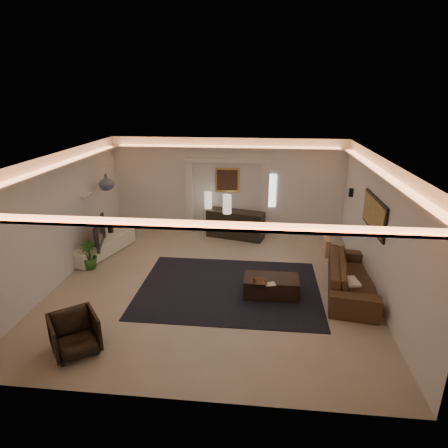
# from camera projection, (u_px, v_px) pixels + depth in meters

# --- Properties ---
(floor) EXTENTS (7.00, 7.00, 0.00)m
(floor) POSITION_uv_depth(u_px,v_px,m) (213.00, 283.00, 8.70)
(floor) COLOR gray
(floor) RESTS_ON ground
(ceiling) EXTENTS (7.00, 7.00, 0.00)m
(ceiling) POSITION_uv_depth(u_px,v_px,m) (211.00, 157.00, 7.74)
(ceiling) COLOR white
(ceiling) RESTS_ON ground
(wall_back) EXTENTS (7.00, 0.00, 7.00)m
(wall_back) POSITION_uv_depth(u_px,v_px,m) (227.00, 186.00, 11.51)
(wall_back) COLOR silver
(wall_back) RESTS_ON ground
(wall_front) EXTENTS (7.00, 0.00, 7.00)m
(wall_front) POSITION_uv_depth(u_px,v_px,m) (176.00, 312.00, 4.94)
(wall_front) COLOR silver
(wall_front) RESTS_ON ground
(wall_left) EXTENTS (0.00, 7.00, 7.00)m
(wall_left) POSITION_uv_depth(u_px,v_px,m) (59.00, 219.00, 8.57)
(wall_left) COLOR silver
(wall_left) RESTS_ON ground
(wall_right) EXTENTS (0.00, 7.00, 7.00)m
(wall_right) POSITION_uv_depth(u_px,v_px,m) (378.00, 230.00, 7.88)
(wall_right) COLOR silver
(wall_right) RESTS_ON ground
(cove_soffit) EXTENTS (7.00, 7.00, 0.04)m
(cove_soffit) POSITION_uv_depth(u_px,v_px,m) (211.00, 171.00, 7.84)
(cove_soffit) COLOR silver
(cove_soffit) RESTS_ON ceiling
(daylight_slit) EXTENTS (0.25, 0.03, 1.00)m
(daylight_slit) POSITION_uv_depth(u_px,v_px,m) (272.00, 191.00, 11.39)
(daylight_slit) COLOR white
(daylight_slit) RESTS_ON wall_back
(area_rug) EXTENTS (4.00, 3.00, 0.01)m
(area_rug) POSITION_uv_depth(u_px,v_px,m) (229.00, 288.00, 8.48)
(area_rug) COLOR black
(area_rug) RESTS_ON ground
(pilaster_left) EXTENTS (0.22, 0.20, 2.20)m
(pilaster_left) POSITION_uv_depth(u_px,v_px,m) (190.00, 197.00, 11.64)
(pilaster_left) COLOR silver
(pilaster_left) RESTS_ON ground
(pilaster_right) EXTENTS (0.22, 0.20, 2.20)m
(pilaster_right) POSITION_uv_depth(u_px,v_px,m) (265.00, 199.00, 11.42)
(pilaster_right) COLOR silver
(pilaster_right) RESTS_ON ground
(alcove_header) EXTENTS (2.52, 0.20, 0.12)m
(alcove_header) POSITION_uv_depth(u_px,v_px,m) (227.00, 161.00, 11.15)
(alcove_header) COLOR silver
(alcove_header) RESTS_ON wall_back
(painting_frame) EXTENTS (0.74, 0.04, 0.74)m
(painting_frame) POSITION_uv_depth(u_px,v_px,m) (227.00, 180.00, 11.41)
(painting_frame) COLOR tan
(painting_frame) RESTS_ON wall_back
(painting_canvas) EXTENTS (0.62, 0.02, 0.62)m
(painting_canvas) POSITION_uv_depth(u_px,v_px,m) (227.00, 180.00, 11.39)
(painting_canvas) COLOR #4C2D1E
(painting_canvas) RESTS_ON wall_back
(art_panel_frame) EXTENTS (0.04, 1.64, 0.74)m
(art_panel_frame) POSITION_uv_depth(u_px,v_px,m) (374.00, 214.00, 8.08)
(art_panel_frame) COLOR black
(art_panel_frame) RESTS_ON wall_right
(art_panel_gold) EXTENTS (0.02, 1.50, 0.62)m
(art_panel_gold) POSITION_uv_depth(u_px,v_px,m) (373.00, 214.00, 8.09)
(art_panel_gold) COLOR tan
(art_panel_gold) RESTS_ON wall_right
(wall_sconce) EXTENTS (0.12, 0.12, 0.22)m
(wall_sconce) POSITION_uv_depth(u_px,v_px,m) (351.00, 193.00, 9.88)
(wall_sconce) COLOR black
(wall_sconce) RESTS_ON wall_right
(wall_niche) EXTENTS (0.10, 0.55, 0.04)m
(wall_niche) POSITION_uv_depth(u_px,v_px,m) (88.00, 195.00, 9.81)
(wall_niche) COLOR silver
(wall_niche) RESTS_ON wall_left
(console) EXTENTS (1.78, 0.95, 0.85)m
(console) POSITION_uv_depth(u_px,v_px,m) (235.00, 225.00, 11.34)
(console) COLOR black
(console) RESTS_ON ground
(lamp_left) EXTENTS (0.29, 0.29, 0.50)m
(lamp_left) POSITION_uv_depth(u_px,v_px,m) (208.00, 200.00, 11.41)
(lamp_left) COLOR beige
(lamp_left) RESTS_ON console
(lamp_right) EXTENTS (0.29, 0.29, 0.55)m
(lamp_right) POSITION_uv_depth(u_px,v_px,m) (227.00, 205.00, 10.92)
(lamp_right) COLOR beige
(lamp_right) RESTS_ON console
(media_ledge) EXTENTS (1.12, 2.18, 0.40)m
(media_ledge) POSITION_uv_depth(u_px,v_px,m) (104.00, 246.00, 10.21)
(media_ledge) COLOR #EBE8CD
(media_ledge) RESTS_ON ground
(tv) EXTENTS (1.21, 0.47, 0.70)m
(tv) POSITION_uv_depth(u_px,v_px,m) (95.00, 231.00, 9.66)
(tv) COLOR black
(tv) RESTS_ON media_ledge
(figurine) EXTENTS (0.20, 0.20, 0.41)m
(figurine) POSITION_uv_depth(u_px,v_px,m) (110.00, 225.00, 10.59)
(figurine) COLOR black
(figurine) RESTS_ON media_ledge
(ginger_jar) EXTENTS (0.42, 0.42, 0.42)m
(ginger_jar) POSITION_uv_depth(u_px,v_px,m) (106.00, 182.00, 10.11)
(ginger_jar) COLOR slate
(ginger_jar) RESTS_ON wall_niche
(plant) EXTENTS (0.42, 0.42, 0.71)m
(plant) POSITION_uv_depth(u_px,v_px,m) (89.00, 255.00, 9.33)
(plant) COLOR #296521
(plant) RESTS_ON ground
(sofa) EXTENTS (2.59, 1.33, 0.72)m
(sofa) POSITION_uv_depth(u_px,v_px,m) (352.00, 277.00, 8.23)
(sofa) COLOR #3A1F17
(sofa) RESTS_ON ground
(throw_blanket) EXTENTS (0.57, 0.49, 0.06)m
(throw_blanket) POSITION_uv_depth(u_px,v_px,m) (345.00, 282.00, 7.63)
(throw_blanket) COLOR white
(throw_blanket) RESTS_ON sofa
(throw_pillow) EXTENTS (0.15, 0.43, 0.43)m
(throw_pillow) POSITION_uv_depth(u_px,v_px,m) (326.00, 247.00, 9.34)
(throw_pillow) COLOR tan
(throw_pillow) RESTS_ON sofa
(coffee_table) EXTENTS (1.17, 0.65, 0.43)m
(coffee_table) POSITION_uv_depth(u_px,v_px,m) (271.00, 287.00, 8.14)
(coffee_table) COLOR black
(coffee_table) RESTS_ON ground
(bowl) EXTENTS (0.33, 0.33, 0.08)m
(bowl) POSITION_uv_depth(u_px,v_px,m) (260.00, 283.00, 7.78)
(bowl) COLOR #432B17
(bowl) RESTS_ON coffee_table
(magazine) EXTENTS (0.25, 0.21, 0.03)m
(magazine) POSITION_uv_depth(u_px,v_px,m) (270.00, 285.00, 7.77)
(magazine) COLOR beige
(magazine) RESTS_ON coffee_table
(armchair) EXTENTS (1.04, 1.04, 0.68)m
(armchair) POSITION_uv_depth(u_px,v_px,m) (75.00, 334.00, 6.33)
(armchair) COLOR black
(armchair) RESTS_ON ground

